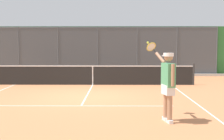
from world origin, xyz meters
name	(u,v)px	position (x,y,z in m)	size (l,w,h in m)	color
ground_plane	(86,97)	(0.00, 0.00, 0.00)	(60.00, 60.00, 0.00)	#C67A4C
court_line_markings	(80,107)	(0.00, 2.05, 0.00)	(7.84, 9.77, 0.01)	white
fence_backdrop	(98,51)	(0.00, -8.70, 1.56)	(18.08, 1.37, 3.14)	#474C51
tennis_net	(93,75)	(0.00, -3.58, 0.49)	(10.07, 0.09, 1.07)	#2D2D2D
tennis_player	(168,81)	(-2.48, 3.86, 1.08)	(0.68, 1.40, 2.11)	silver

